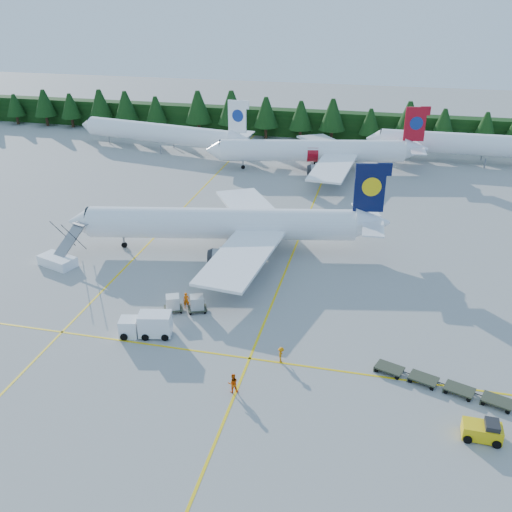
% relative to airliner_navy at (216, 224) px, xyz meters
% --- Properties ---
extents(ground, '(320.00, 320.00, 0.00)m').
position_rel_airliner_navy_xyz_m(ground, '(4.23, -17.28, -3.64)').
color(ground, '#9A9A95').
rests_on(ground, ground).
extents(taxi_stripe_a, '(0.25, 120.00, 0.01)m').
position_rel_airliner_navy_xyz_m(taxi_stripe_a, '(-9.77, 2.72, -3.64)').
color(taxi_stripe_a, yellow).
rests_on(taxi_stripe_a, ground).
extents(taxi_stripe_b, '(0.25, 120.00, 0.01)m').
position_rel_airliner_navy_xyz_m(taxi_stripe_b, '(10.23, 2.72, -3.64)').
color(taxi_stripe_b, yellow).
rests_on(taxi_stripe_b, ground).
extents(taxi_stripe_cross, '(80.00, 0.25, 0.01)m').
position_rel_airliner_navy_xyz_m(taxi_stripe_cross, '(4.23, -23.28, -3.64)').
color(taxi_stripe_cross, yellow).
rests_on(taxi_stripe_cross, ground).
extents(treeline_hedge, '(220.00, 4.00, 6.00)m').
position_rel_airliner_navy_xyz_m(treeline_hedge, '(4.23, 64.72, -0.64)').
color(treeline_hedge, black).
rests_on(treeline_hedge, ground).
extents(airliner_navy, '(41.25, 33.62, 12.11)m').
position_rel_airliner_navy_xyz_m(airliner_navy, '(0.00, 0.00, 0.00)').
color(airliner_navy, white).
rests_on(airliner_navy, ground).
extents(airliner_red, '(40.66, 33.11, 11.97)m').
position_rel_airliner_navy_xyz_m(airliner_red, '(6.58, 38.98, -0.04)').
color(airliner_red, white).
rests_on(airliner_red, ground).
extents(airliner_far_left, '(40.39, 10.74, 11.83)m').
position_rel_airliner_navy_xyz_m(airliner_far_left, '(-27.87, 46.00, 0.07)').
color(airliner_far_left, white).
rests_on(airliner_far_left, ground).
extents(airliner_far_right, '(42.61, 4.34, 12.40)m').
position_rel_airliner_navy_xyz_m(airliner_far_right, '(36.59, 50.36, 0.25)').
color(airliner_far_right, white).
rests_on(airliner_far_right, ground).
extents(airstairs, '(5.37, 7.29, 4.33)m').
position_rel_airliner_navy_xyz_m(airstairs, '(-18.23, -9.13, -2.70)').
color(airstairs, white).
rests_on(airstairs, ground).
extents(service_truck, '(5.53, 2.96, 2.53)m').
position_rel_airliner_navy_xyz_m(service_truck, '(-1.00, -21.78, -2.39)').
color(service_truck, white).
rests_on(service_truck, ground).
extents(baggage_tug, '(3.04, 1.68, 1.61)m').
position_rel_airliner_navy_xyz_m(baggage_tug, '(30.69, -29.39, -2.85)').
color(baggage_tug, yellow).
rests_on(baggage_tug, ground).
extents(dolly_train, '(11.97, 4.89, 0.15)m').
position_rel_airliner_navy_xyz_m(dolly_train, '(27.88, -23.65, -3.17)').
color(dolly_train, '#383C2B').
rests_on(dolly_train, ground).
extents(uld_pair, '(5.07, 2.80, 1.57)m').
position_rel_airliner_navy_xyz_m(uld_pair, '(1.28, -16.42, -2.58)').
color(uld_pair, '#383C2B').
rests_on(uld_pair, ground).
extents(crew_a, '(0.79, 0.65, 1.86)m').
position_rel_airliner_navy_xyz_m(crew_a, '(1.17, -15.69, -2.71)').
color(crew_a, '#DE5704').
rests_on(crew_a, ground).
extents(crew_b, '(1.12, 1.00, 1.89)m').
position_rel_airliner_navy_xyz_m(crew_b, '(9.98, -28.41, -2.70)').
color(crew_b, '#E25004').
rests_on(crew_b, ground).
extents(crew_c, '(0.50, 0.70, 1.60)m').
position_rel_airliner_navy_xyz_m(crew_c, '(13.27, -23.11, -2.84)').
color(crew_c, orange).
rests_on(crew_c, ground).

